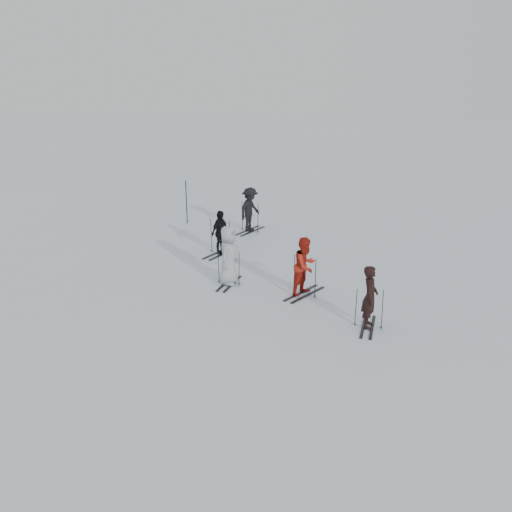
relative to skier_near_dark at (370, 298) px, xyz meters
The scene contains 12 objects.
ground 3.84m from the skier_near_dark, 151.72° to the left, with size 120.00×120.00×0.00m, color silver.
skier_near_dark is the anchor object (origin of this frame).
skier_red 2.78m from the skier_near_dark, 128.76° to the left, with size 0.88×0.69×1.81m, color #AB1F13.
skier_grey 5.05m from the skier_near_dark, 145.90° to the left, with size 0.94×0.61×1.91m, color #A3A8AC.
skier_uphill_left 7.67m from the skier_near_dark, 129.91° to the left, with size 0.95×0.40×1.62m, color black.
skier_uphill_far 9.86m from the skier_near_dark, 114.65° to the left, with size 1.19×0.69×1.85m, color black.
skis_near_dark 0.30m from the skier_near_dark, ahead, with size 0.83×1.56×1.14m, color black, non-canonical shape.
skis_red 2.79m from the skier_near_dark, 128.76° to the left, with size 0.93×1.76×1.29m, color black, non-canonical shape.
skis_grey 5.06m from the skier_near_dark, 145.90° to the left, with size 0.84×1.58×1.15m, color black, non-canonical shape.
skis_uphill_left 7.67m from the skier_near_dark, 129.91° to the left, with size 0.98×1.85×1.35m, color black, non-canonical shape.
skis_uphill_far 9.86m from the skier_near_dark, 114.65° to the left, with size 0.96×1.80×1.32m, color black, non-canonical shape.
piste_marker 12.22m from the skier_near_dark, 125.18° to the left, with size 0.04×0.04×1.92m, color black.
Camera 1 is at (1.53, -16.00, 6.81)m, focal length 40.00 mm.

